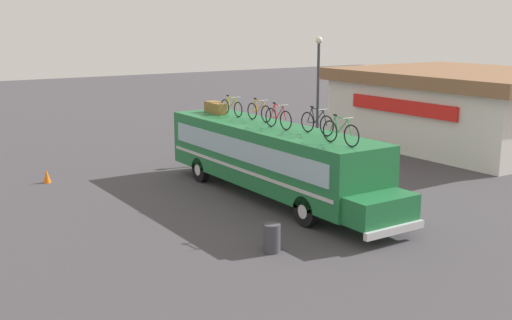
# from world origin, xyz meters

# --- Properties ---
(ground_plane) EXTENTS (120.00, 120.00, 0.00)m
(ground_plane) POSITION_xyz_m (0.00, 0.00, 0.00)
(ground_plane) COLOR #423F44
(bus) EXTENTS (12.49, 2.62, 2.78)m
(bus) POSITION_xyz_m (0.21, 0.00, 1.62)
(bus) COLOR #1E6B38
(bus) RESTS_ON ground
(luggage_bag_1) EXTENTS (0.65, 0.55, 0.48)m
(luggage_bag_1) POSITION_xyz_m (-4.63, 0.17, 3.02)
(luggage_bag_1) COLOR olive
(luggage_bag_1) RESTS_ON bus
(luggage_bag_2) EXTENTS (0.64, 0.42, 0.47)m
(luggage_bag_2) POSITION_xyz_m (-3.86, 0.03, 3.02)
(luggage_bag_2) COLOR olive
(luggage_bag_2) RESTS_ON bus
(rooftop_bicycle_1) EXTENTS (1.74, 0.44, 0.87)m
(rooftop_bicycle_1) POSITION_xyz_m (-3.22, 0.27, 3.15)
(rooftop_bicycle_1) COLOR black
(rooftop_bicycle_1) RESTS_ON bus
(rooftop_bicycle_2) EXTENTS (1.70, 0.44, 0.91)m
(rooftop_bicycle_2) POSITION_xyz_m (-1.31, 0.41, 3.16)
(rooftop_bicycle_2) COLOR black
(rooftop_bicycle_2) RESTS_ON bus
(rooftop_bicycle_3) EXTENTS (1.69, 0.44, 0.96)m
(rooftop_bicycle_3) POSITION_xyz_m (0.64, -0.01, 3.18)
(rooftop_bicycle_3) COLOR black
(rooftop_bicycle_3) RESTS_ON bus
(rooftop_bicycle_4) EXTENTS (1.81, 0.44, 0.98)m
(rooftop_bicycle_4) POSITION_xyz_m (2.44, 0.39, 3.19)
(rooftop_bicycle_4) COLOR black
(rooftop_bicycle_4) RESTS_ON bus
(rooftop_bicycle_5) EXTENTS (1.78, 0.44, 0.96)m
(rooftop_bicycle_5) POSITION_xyz_m (4.40, -0.21, 3.18)
(rooftop_bicycle_5) COLOR black
(rooftop_bicycle_5) RESTS_ON bus
(roadside_building) EXTENTS (12.78, 10.69, 4.15)m
(roadside_building) POSITION_xyz_m (-2.89, 15.26, 2.12)
(roadside_building) COLOR silver
(roadside_building) RESTS_ON ground
(trash_bin) EXTENTS (0.52, 0.52, 0.86)m
(trash_bin) POSITION_xyz_m (5.19, -3.46, 0.43)
(trash_bin) COLOR #3F3F47
(trash_bin) RESTS_ON ground
(traffic_cone) EXTENTS (0.32, 0.32, 0.58)m
(traffic_cone) POSITION_xyz_m (-6.93, -6.69, 0.29)
(traffic_cone) COLOR orange
(traffic_cone) RESTS_ON ground
(street_lamp) EXTENTS (0.35, 0.35, 6.02)m
(street_lamp) POSITION_xyz_m (-5.03, 6.48, 3.69)
(street_lamp) COLOR #38383D
(street_lamp) RESTS_ON ground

